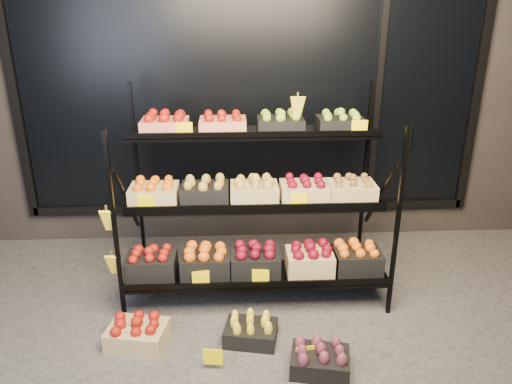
{
  "coord_description": "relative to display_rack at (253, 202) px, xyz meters",
  "views": [
    {
      "loc": [
        -0.17,
        -3.08,
        2.32
      ],
      "look_at": [
        0.0,
        0.55,
        0.89
      ],
      "focal_mm": 35.0,
      "sensor_mm": 36.0,
      "label": 1
    }
  ],
  "objects": [
    {
      "name": "ground",
      "position": [
        0.02,
        -0.6,
        -0.79
      ],
      "size": [
        24.0,
        24.0,
        0.0
      ],
      "primitive_type": "plane",
      "color": "#514F4C",
      "rests_on": "ground"
    },
    {
      "name": "building",
      "position": [
        0.02,
        1.99,
        0.96
      ],
      "size": [
        6.0,
        2.08,
        3.5
      ],
      "color": "#2D2826",
      "rests_on": "ground"
    },
    {
      "name": "display_rack",
      "position": [
        0.0,
        0.0,
        0.0
      ],
      "size": [
        2.18,
        1.02,
        1.7
      ],
      "color": "black",
      "rests_on": "ground"
    },
    {
      "name": "tag_floor_a",
      "position": [
        -0.31,
        -1.0,
        -0.73
      ],
      "size": [
        0.13,
        0.01,
        0.12
      ],
      "primitive_type": "cube",
      "color": "#F7DC00",
      "rests_on": "ground"
    },
    {
      "name": "tag_floor_b",
      "position": [
        0.3,
        -1.0,
        -0.73
      ],
      "size": [
        0.13,
        0.01,
        0.12
      ],
      "primitive_type": "cube",
      "color": "#F7DC00",
      "rests_on": "ground"
    },
    {
      "name": "floor_crate_left",
      "position": [
        -0.86,
        -0.7,
        -0.69
      ],
      "size": [
        0.45,
        0.37,
        0.2
      ],
      "rotation": [
        0.0,
        0.0,
        -0.19
      ],
      "color": "tan",
      "rests_on": "ground"
    },
    {
      "name": "floor_crate_midleft",
      "position": [
        -0.05,
        -0.71,
        -0.7
      ],
      "size": [
        0.41,
        0.34,
        0.19
      ],
      "rotation": [
        0.0,
        0.0,
        -0.19
      ],
      "color": "black",
      "rests_on": "ground"
    },
    {
      "name": "floor_crate_right",
      "position": [
        0.4,
        -1.04,
        -0.7
      ],
      "size": [
        0.43,
        0.35,
        0.2
      ],
      "rotation": [
        0.0,
        0.0,
        -0.2
      ],
      "color": "black",
      "rests_on": "ground"
    }
  ]
}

